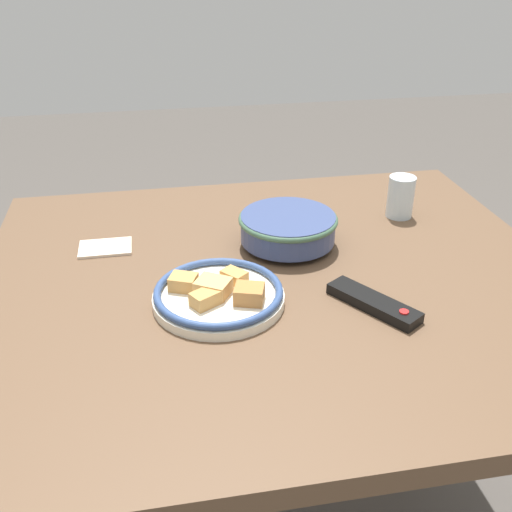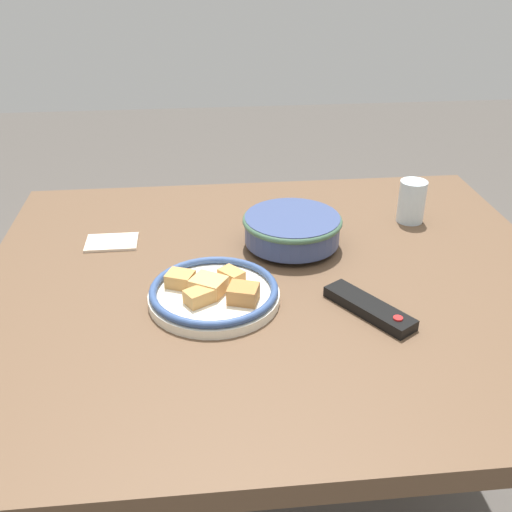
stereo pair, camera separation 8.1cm
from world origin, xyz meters
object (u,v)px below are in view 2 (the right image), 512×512
object	(u,v)px
noodle_bowl	(292,229)
food_plate	(214,293)
tv_remote	(369,308)
drinking_glass	(412,201)

from	to	relation	value
noodle_bowl	food_plate	world-z (taller)	noodle_bowl
noodle_bowl	tv_remote	xyz separation A→B (m)	(-0.10, 0.27, -0.03)
noodle_bowl	drinking_glass	bearing A→B (deg)	-161.36
noodle_bowl	tv_remote	world-z (taller)	noodle_bowl
food_plate	drinking_glass	bearing A→B (deg)	-147.49
drinking_glass	tv_remote	bearing A→B (deg)	61.63
food_plate	tv_remote	bearing A→B (deg)	166.41
drinking_glass	noodle_bowl	bearing A→B (deg)	18.64
drinking_glass	food_plate	bearing A→B (deg)	32.51
tv_remote	drinking_glass	bearing A→B (deg)	-151.88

